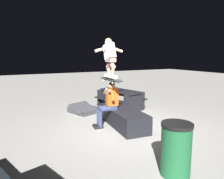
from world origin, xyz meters
The scene contains 8 objects.
ground_plane centered at (0.00, 0.00, 0.00)m, with size 40.00×40.00×0.00m, color gray.
ledge_box_main centered at (0.25, -0.05, 0.26)m, with size 2.05×0.75×0.52m, color black.
person_sitting_on_ledge centered at (0.42, 0.37, 0.76)m, with size 0.60×0.77×1.36m.
skateboard centered at (0.34, 0.34, 1.42)m, with size 1.02×0.22×0.13m.
skater_airborne centered at (0.39, 0.34, 2.11)m, with size 0.62×0.89×1.12m.
kicker_ramp centered at (2.23, 0.48, 0.07)m, with size 1.15×1.13×0.42m.
picnic_table_back centered at (2.16, -1.02, 0.50)m, with size 1.97×1.71×0.75m.
trash_bin centered at (-2.49, 0.48, 0.48)m, with size 0.56×0.56×0.96m.
Camera 1 is at (-5.13, 3.13, 2.13)m, focal length 34.26 mm.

